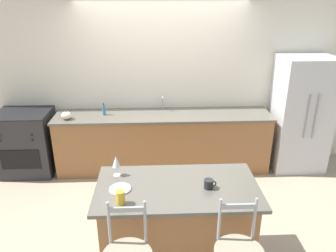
% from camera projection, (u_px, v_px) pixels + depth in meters
% --- Properties ---
extents(ground_plane, '(18.00, 18.00, 0.00)m').
position_uv_depth(ground_plane, '(164.00, 179.00, 4.93)').
color(ground_plane, tan).
extents(wall_back, '(6.00, 0.07, 2.70)m').
position_uv_depth(wall_back, '(162.00, 80.00, 5.08)').
color(wall_back, beige).
rests_on(wall_back, ground_plane).
extents(back_counter, '(3.26, 0.70, 0.91)m').
position_uv_depth(back_counter, '(163.00, 141.00, 5.12)').
color(back_counter, '#936038').
rests_on(back_counter, ground_plane).
extents(sink_faucet, '(0.02, 0.13, 0.22)m').
position_uv_depth(sink_faucet, '(163.00, 101.00, 5.08)').
color(sink_faucet, '#ADAFB5').
rests_on(sink_faucet, back_counter).
extents(kitchen_island, '(1.54, 0.82, 0.92)m').
position_uv_depth(kitchen_island, '(177.00, 225.00, 3.25)').
color(kitchen_island, '#936038').
rests_on(kitchen_island, ground_plane).
extents(refrigerator, '(0.79, 0.71, 1.76)m').
position_uv_depth(refrigerator, '(300.00, 114.00, 5.01)').
color(refrigerator, '#BCBCC1').
rests_on(refrigerator, ground_plane).
extents(oven_range, '(0.78, 0.68, 0.97)m').
position_uv_depth(oven_range, '(27.00, 142.00, 5.00)').
color(oven_range, '#28282B').
rests_on(oven_range, ground_plane).
extents(dinner_plate, '(0.20, 0.20, 0.02)m').
position_uv_depth(dinner_plate, '(120.00, 189.00, 3.02)').
color(dinner_plate, white).
rests_on(dinner_plate, kitchen_island).
extents(wine_glass, '(0.08, 0.08, 0.21)m').
position_uv_depth(wine_glass, '(116.00, 162.00, 3.21)').
color(wine_glass, white).
rests_on(wine_glass, kitchen_island).
extents(coffee_mug, '(0.12, 0.09, 0.09)m').
position_uv_depth(coffee_mug, '(209.00, 184.00, 3.04)').
color(coffee_mug, '#232326').
rests_on(coffee_mug, kitchen_island).
extents(tumbler_cup, '(0.08, 0.08, 0.13)m').
position_uv_depth(tumbler_cup, '(120.00, 197.00, 2.80)').
color(tumbler_cup, gold).
rests_on(tumbler_cup, kitchen_island).
extents(pumpkin_decoration, '(0.15, 0.15, 0.14)m').
position_uv_depth(pumpkin_decoration, '(66.00, 115.00, 4.71)').
color(pumpkin_decoration, beige).
rests_on(pumpkin_decoration, back_counter).
extents(soap_bottle, '(0.05, 0.05, 0.18)m').
position_uv_depth(soap_bottle, '(104.00, 110.00, 4.87)').
color(soap_bottle, teal).
rests_on(soap_bottle, back_counter).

